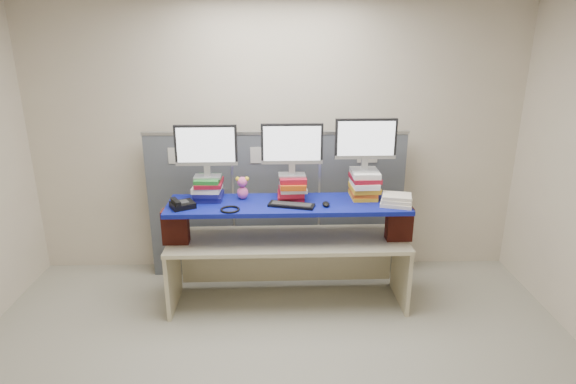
{
  "coord_description": "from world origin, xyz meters",
  "views": [
    {
      "loc": [
        0.01,
        -2.82,
        2.45
      ],
      "look_at": [
        0.11,
        1.19,
        1.11
      ],
      "focal_mm": 30.0,
      "sensor_mm": 36.0,
      "label": 1
    }
  ],
  "objects_px": {
    "monitor_center": "(292,147)",
    "desk_phone": "(182,204)",
    "monitor_left": "(206,148)",
    "keyboard": "(291,205)",
    "monitor_right": "(366,142)",
    "blue_board": "(288,205)",
    "desk": "(288,252)"
  },
  "relations": [
    {
      "from": "monitor_center",
      "to": "desk_phone",
      "type": "xyz_separation_m",
      "value": [
        -0.96,
        -0.23,
        -0.45
      ]
    },
    {
      "from": "monitor_left",
      "to": "desk_phone",
      "type": "xyz_separation_m",
      "value": [
        -0.2,
        -0.22,
        -0.44
      ]
    },
    {
      "from": "keyboard",
      "to": "monitor_right",
      "type": "bearing_deg",
      "value": 33.41
    },
    {
      "from": "blue_board",
      "to": "monitor_left",
      "type": "height_order",
      "value": "monitor_left"
    },
    {
      "from": "monitor_right",
      "to": "desk_phone",
      "type": "distance_m",
      "value": 1.69
    },
    {
      "from": "blue_board",
      "to": "desk_phone",
      "type": "relative_size",
      "value": 8.52
    },
    {
      "from": "desk",
      "to": "keyboard",
      "type": "relative_size",
      "value": 5.18
    },
    {
      "from": "monitor_left",
      "to": "keyboard",
      "type": "relative_size",
      "value": 1.3
    },
    {
      "from": "monitor_left",
      "to": "desk",
      "type": "bearing_deg",
      "value": -9.45
    },
    {
      "from": "keyboard",
      "to": "desk_phone",
      "type": "xyz_separation_m",
      "value": [
        -0.95,
        -0.01,
        0.02
      ]
    },
    {
      "from": "monitor_right",
      "to": "desk_phone",
      "type": "bearing_deg",
      "value": -172.46
    },
    {
      "from": "monitor_right",
      "to": "desk_phone",
      "type": "height_order",
      "value": "monitor_right"
    },
    {
      "from": "blue_board",
      "to": "monitor_left",
      "type": "relative_size",
      "value": 3.92
    },
    {
      "from": "blue_board",
      "to": "desk_phone",
      "type": "distance_m",
      "value": 0.92
    },
    {
      "from": "monitor_left",
      "to": "monitor_center",
      "type": "relative_size",
      "value": 1.0
    },
    {
      "from": "blue_board",
      "to": "keyboard",
      "type": "distance_m",
      "value": 0.1
    },
    {
      "from": "monitor_left",
      "to": "desk_phone",
      "type": "bearing_deg",
      "value": -134.05
    },
    {
      "from": "desk",
      "to": "keyboard",
      "type": "distance_m",
      "value": 0.5
    },
    {
      "from": "desk",
      "to": "desk_phone",
      "type": "xyz_separation_m",
      "value": [
        -0.92,
        -0.11,
        0.51
      ]
    },
    {
      "from": "desk",
      "to": "blue_board",
      "type": "bearing_deg",
      "value": 0.0
    },
    {
      "from": "keyboard",
      "to": "desk_phone",
      "type": "distance_m",
      "value": 0.95
    },
    {
      "from": "monitor_right",
      "to": "desk_phone",
      "type": "relative_size",
      "value": 2.18
    },
    {
      "from": "desk",
      "to": "monitor_center",
      "type": "bearing_deg",
      "value": 71.65
    },
    {
      "from": "desk",
      "to": "monitor_left",
      "type": "bearing_deg",
      "value": 170.55
    },
    {
      "from": "desk",
      "to": "keyboard",
      "type": "xyz_separation_m",
      "value": [
        0.03,
        -0.09,
        0.49
      ]
    },
    {
      "from": "desk",
      "to": "blue_board",
      "type": "distance_m",
      "value": 0.46
    },
    {
      "from": "desk",
      "to": "desk_phone",
      "type": "height_order",
      "value": "desk_phone"
    },
    {
      "from": "desk",
      "to": "monitor_right",
      "type": "height_order",
      "value": "monitor_right"
    },
    {
      "from": "monitor_center",
      "to": "keyboard",
      "type": "bearing_deg",
      "value": -93.42
    },
    {
      "from": "monitor_center",
      "to": "keyboard",
      "type": "height_order",
      "value": "monitor_center"
    },
    {
      "from": "desk",
      "to": "monitor_left",
      "type": "distance_m",
      "value": 1.2
    },
    {
      "from": "monitor_right",
      "to": "keyboard",
      "type": "distance_m",
      "value": 0.86
    }
  ]
}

